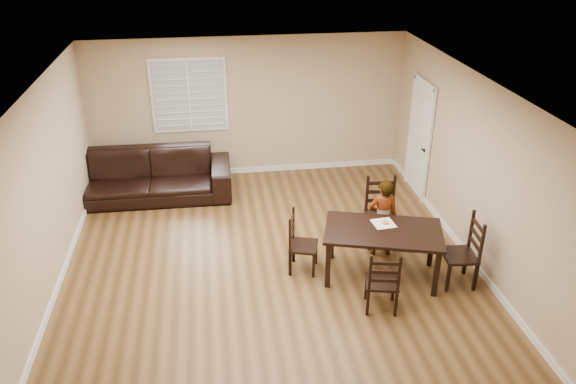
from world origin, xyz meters
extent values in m
plane|color=brown|center=(0.00, 0.00, 0.00)|extent=(7.00, 7.00, 0.00)
cube|color=tan|center=(0.00, 3.50, 1.35)|extent=(6.00, 0.04, 2.70)
cube|color=tan|center=(0.00, -3.50, 1.35)|extent=(6.00, 0.04, 2.70)
cube|color=tan|center=(-3.00, 0.00, 1.35)|extent=(0.04, 7.00, 2.70)
cube|color=tan|center=(3.00, 0.00, 1.35)|extent=(0.04, 7.00, 2.70)
cube|color=white|center=(0.00, 0.00, 2.70)|extent=(6.00, 7.00, 0.04)
cube|color=white|center=(-1.10, 3.45, 1.65)|extent=(1.40, 0.08, 1.40)
cube|color=white|center=(2.97, 2.20, 1.02)|extent=(0.06, 0.94, 2.05)
cylinder|color=#332114|center=(2.94, 1.90, 0.95)|extent=(0.06, 0.06, 0.02)
cube|color=white|center=(0.00, 3.48, 0.05)|extent=(6.00, 0.03, 0.10)
cube|color=white|center=(-2.98, 0.00, 0.05)|extent=(0.03, 7.00, 0.10)
cube|color=white|center=(2.98, 0.00, 0.05)|extent=(0.03, 7.00, 0.10)
cube|color=black|center=(1.54, -0.35, 0.73)|extent=(1.81, 1.33, 0.05)
cube|color=black|center=(0.73, -0.51, 0.36)|extent=(0.09, 0.09, 0.71)
cube|color=black|center=(2.13, -0.92, 0.36)|extent=(0.09, 0.09, 0.71)
cube|color=black|center=(0.95, 0.21, 0.36)|extent=(0.09, 0.09, 0.71)
cube|color=black|center=(2.34, -0.20, 0.36)|extent=(0.09, 0.09, 0.71)
cube|color=black|center=(1.80, 0.52, 0.46)|extent=(0.52, 0.49, 0.04)
cube|color=black|center=(1.81, 0.72, 0.54)|extent=(0.49, 0.08, 1.08)
cube|color=black|center=(1.57, 0.34, 0.22)|extent=(0.05, 0.05, 0.44)
cube|color=black|center=(1.99, 0.31, 0.22)|extent=(0.05, 0.05, 0.44)
cube|color=black|center=(1.60, 0.73, 0.22)|extent=(0.05, 0.05, 0.44)
cube|color=black|center=(2.02, 0.69, 0.22)|extent=(0.05, 0.05, 0.44)
cube|color=black|center=(1.33, -1.06, 0.40)|extent=(0.49, 0.46, 0.04)
cube|color=black|center=(1.29, -1.23, 0.46)|extent=(0.41, 0.12, 0.92)
cube|color=black|center=(1.54, -0.94, 0.19)|extent=(0.04, 0.04, 0.38)
cube|color=black|center=(1.19, -0.86, 0.19)|extent=(0.04, 0.04, 0.38)
cube|color=black|center=(1.47, -1.26, 0.19)|extent=(0.04, 0.04, 0.38)
cube|color=black|center=(1.12, -1.19, 0.19)|extent=(0.04, 0.04, 0.38)
cube|color=black|center=(0.47, -0.04, 0.40)|extent=(0.49, 0.51, 0.04)
cube|color=black|center=(0.31, 0.01, 0.46)|extent=(0.16, 0.41, 0.92)
cube|color=black|center=(0.58, -0.26, 0.19)|extent=(0.05, 0.05, 0.38)
cube|color=black|center=(0.69, 0.09, 0.19)|extent=(0.05, 0.05, 0.38)
cube|color=black|center=(0.26, -0.16, 0.19)|extent=(0.05, 0.05, 0.38)
cube|color=black|center=(0.37, 0.18, 0.19)|extent=(0.05, 0.05, 0.38)
cube|color=black|center=(2.55, -0.67, 0.45)|extent=(0.48, 0.51, 0.04)
cube|color=black|center=(2.75, -0.69, 0.52)|extent=(0.08, 0.47, 1.04)
cube|color=black|center=(2.38, -0.45, 0.21)|extent=(0.05, 0.05, 0.43)
cube|color=black|center=(2.35, -0.86, 0.21)|extent=(0.05, 0.05, 0.43)
cube|color=black|center=(2.75, -0.48, 0.21)|extent=(0.05, 0.05, 0.43)
cube|color=black|center=(2.72, -0.89, 0.21)|extent=(0.05, 0.05, 0.43)
imported|color=gray|center=(1.71, 0.21, 0.62)|extent=(0.46, 0.31, 1.24)
cube|color=beige|center=(1.59, -0.18, 0.76)|extent=(0.32, 0.32, 0.00)
torus|color=#C37F46|center=(1.61, -0.19, 0.78)|extent=(0.10, 0.10, 0.03)
torus|color=white|center=(1.61, -0.19, 0.79)|extent=(0.09, 0.09, 0.02)
imported|color=black|center=(-1.89, 2.67, 0.42)|extent=(2.93, 1.18, 0.85)
camera|label=1|loc=(-0.74, -6.80, 4.72)|focal=35.00mm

